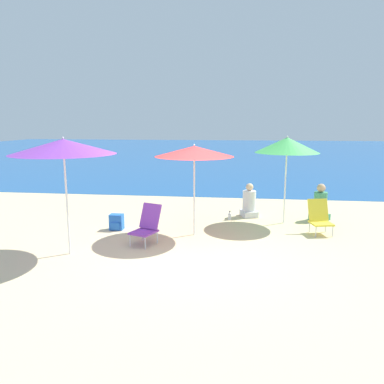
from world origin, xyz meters
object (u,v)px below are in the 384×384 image
(beach_chair_yellow, at_px, (320,216))
(beach_umbrella_purple, at_px, (63,147))
(person_seated_near, at_px, (320,205))
(water_bottle, at_px, (230,216))
(beach_chair_purple, at_px, (147,224))
(beach_umbrella_green, at_px, (287,145))
(person_seated_far, at_px, (249,203))
(backpack_blue, at_px, (117,222))
(beach_umbrella_red, at_px, (194,151))

(beach_chair_yellow, bearing_deg, beach_umbrella_purple, -170.72)
(person_seated_near, distance_m, water_bottle, 2.37)
(beach_chair_purple, distance_m, water_bottle, 2.74)
(beach_umbrella_green, relative_size, beach_umbrella_purple, 0.97)
(person_seated_far, bearing_deg, beach_chair_purple, -148.75)
(beach_chair_yellow, relative_size, beach_chair_purple, 0.94)
(beach_chair_yellow, bearing_deg, backpack_blue, 171.31)
(backpack_blue, xyz_separation_m, water_bottle, (2.64, 1.24, -0.09))
(beach_chair_yellow, distance_m, beach_chair_purple, 3.92)
(beach_umbrella_green, bearing_deg, beach_umbrella_purple, -147.13)
(beach_umbrella_green, bearing_deg, backpack_blue, -164.48)
(person_seated_near, bearing_deg, beach_umbrella_red, 157.76)
(beach_umbrella_green, xyz_separation_m, water_bottle, (-1.36, 0.13, -1.86))
(beach_umbrella_purple, relative_size, water_bottle, 9.40)
(beach_chair_purple, xyz_separation_m, water_bottle, (1.67, 2.14, -0.32))
(beach_chair_yellow, distance_m, person_seated_far, 2.07)
(beach_chair_purple, bearing_deg, beach_umbrella_red, 60.07)
(beach_umbrella_purple, distance_m, backpack_blue, 2.57)
(beach_umbrella_purple, relative_size, backpack_blue, 6.06)
(person_seated_near, xyz_separation_m, backpack_blue, (-4.96, -1.54, -0.21))
(beach_chair_purple, bearing_deg, beach_umbrella_green, 54.72)
(person_seated_near, height_order, person_seated_far, person_seated_near)
(person_seated_far, xyz_separation_m, backpack_blue, (-3.14, -1.67, -0.18))
(beach_umbrella_red, relative_size, water_bottle, 8.54)
(beach_umbrella_purple, bearing_deg, person_seated_near, 31.41)
(beach_umbrella_purple, height_order, person_seated_far, beach_umbrella_purple)
(beach_chair_purple, xyz_separation_m, person_seated_far, (2.17, 2.58, -0.05))
(beach_umbrella_red, height_order, backpack_blue, beach_umbrella_red)
(beach_chair_yellow, distance_m, water_bottle, 2.28)
(beach_umbrella_red, relative_size, person_seated_near, 2.15)
(beach_chair_yellow, xyz_separation_m, backpack_blue, (-4.70, -0.31, -0.21))
(beach_chair_yellow, relative_size, person_seated_near, 0.81)
(beach_umbrella_purple, xyz_separation_m, beach_umbrella_red, (2.24, 1.54, -0.18))
(beach_umbrella_red, height_order, person_seated_near, beach_umbrella_red)
(person_seated_near, distance_m, person_seated_far, 1.83)
(water_bottle, bearing_deg, beach_umbrella_purple, -135.52)
(backpack_blue, bearing_deg, water_bottle, 25.18)
(person_seated_near, bearing_deg, beach_chair_yellow, -153.34)
(water_bottle, bearing_deg, person_seated_near, 7.47)
(beach_chair_yellow, distance_m, backpack_blue, 4.72)
(beach_umbrella_red, relative_size, backpack_blue, 5.50)
(beach_chair_purple, bearing_deg, person_seated_far, 70.97)
(beach_umbrella_green, bearing_deg, water_bottle, 174.62)
(person_seated_far, bearing_deg, beach_umbrella_green, -51.95)
(beach_umbrella_green, distance_m, person_seated_near, 1.89)
(beach_umbrella_red, distance_m, person_seated_near, 3.84)
(beach_umbrella_green, distance_m, beach_umbrella_purple, 5.20)
(person_seated_near, xyz_separation_m, water_bottle, (-2.33, -0.30, -0.30))
(person_seated_far, height_order, backpack_blue, person_seated_far)
(backpack_blue, bearing_deg, beach_umbrella_purple, -102.15)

